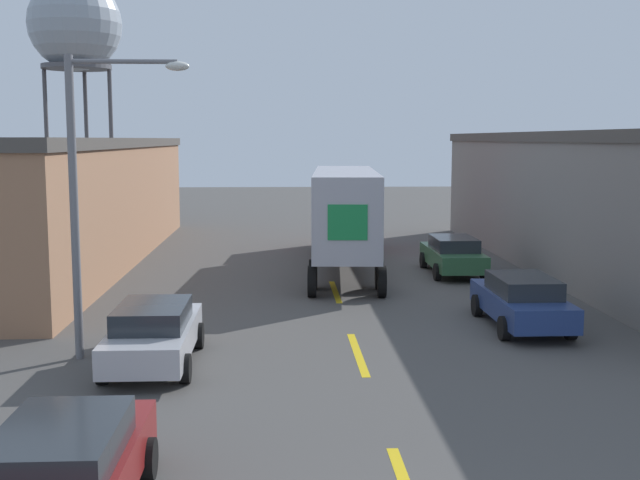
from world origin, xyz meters
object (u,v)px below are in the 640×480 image
at_px(parked_car_right_far, 453,254).
at_px(water_tower, 75,26).
at_px(parked_car_left_near, 64,472).
at_px(parked_car_left_far, 154,333).
at_px(parked_car_right_mid, 522,300).
at_px(street_lamp, 90,182).
at_px(semi_truck, 345,209).

bearing_deg(parked_car_right_far, water_tower, 128.90).
xyz_separation_m(parked_car_left_near, water_tower, (-10.79, 45.54, 12.00)).
relative_size(parked_car_right_far, parked_car_left_far, 1.00).
bearing_deg(parked_car_right_mid, water_tower, 120.80).
height_order(parked_car_right_mid, street_lamp, street_lamp).
relative_size(semi_truck, parked_car_right_far, 3.06).
distance_m(semi_truck, water_tower, 30.52).
distance_m(parked_car_left_near, water_tower, 48.32).
height_order(parked_car_right_far, street_lamp, street_lamp).
height_order(parked_car_right_far, parked_car_right_mid, same).
xyz_separation_m(semi_truck, parked_car_right_far, (4.12, -1.81, -1.64)).
height_order(water_tower, street_lamp, water_tower).
bearing_deg(parked_car_left_near, parked_car_right_far, 64.30).
height_order(semi_truck, water_tower, water_tower).
distance_m(parked_car_left_near, street_lamp, 9.35).
xyz_separation_m(semi_truck, water_tower, (-16.37, 23.58, 10.36)).
relative_size(parked_car_left_near, street_lamp, 0.66).
relative_size(parked_car_right_mid, parked_car_left_near, 1.00).
distance_m(parked_car_right_mid, street_lamp, 12.03).
bearing_deg(street_lamp, parked_car_right_mid, 13.18).
bearing_deg(parked_car_left_far, water_tower, 105.97).
height_order(semi_truck, parked_car_right_far, semi_truck).
height_order(parked_car_right_mid, parked_car_left_near, same).
xyz_separation_m(parked_car_left_far, water_tower, (-10.79, 37.69, 12.00)).
xyz_separation_m(parked_car_right_far, street_lamp, (-11.22, -11.61, 3.48)).
distance_m(parked_car_right_far, street_lamp, 16.51).
bearing_deg(parked_car_left_far, parked_car_right_mid, 18.86).
bearing_deg(semi_truck, parked_car_left_near, -100.47).
bearing_deg(street_lamp, semi_truck, 62.11).
height_order(parked_car_left_far, water_tower, water_tower).
relative_size(semi_truck, street_lamp, 2.01).
distance_m(parked_car_left_far, parked_car_right_mid, 10.25).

